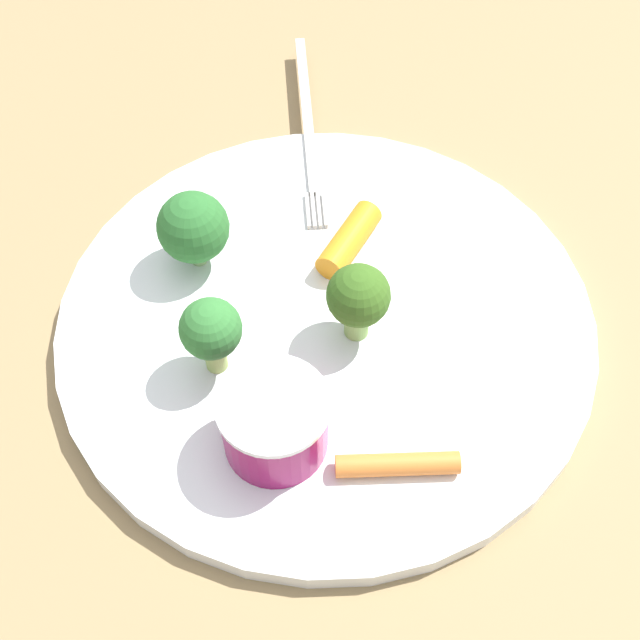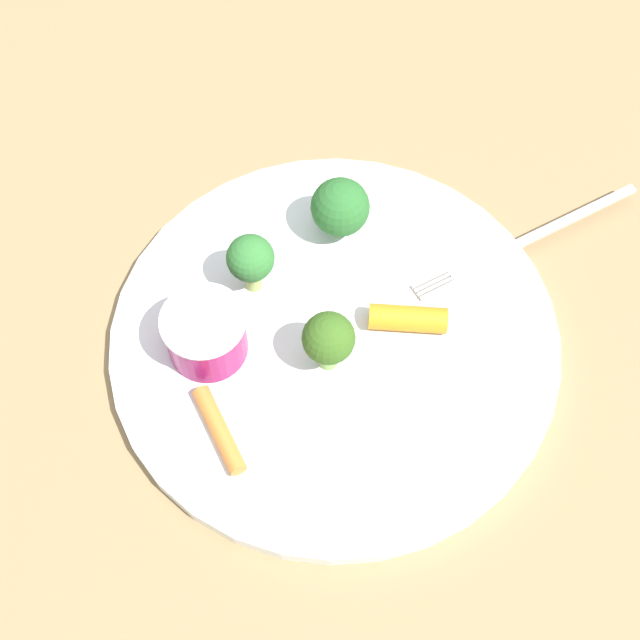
{
  "view_description": "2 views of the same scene",
  "coord_description": "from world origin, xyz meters",
  "px_view_note": "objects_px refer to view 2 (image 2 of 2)",
  "views": [
    {
      "loc": [
        -0.16,
        0.21,
        0.37
      ],
      "look_at": [
        -0.01,
        0.01,
        0.02
      ],
      "focal_mm": 45.23,
      "sensor_mm": 36.0,
      "label": 1
    },
    {
      "loc": [
        -0.27,
        -0.05,
        0.52
      ],
      "look_at": [
        0.0,
        0.01,
        0.02
      ],
      "focal_mm": 49.04,
      "sensor_mm": 36.0,
      "label": 2
    }
  ],
  "objects_px": {
    "broccoli_floret_2": "(251,260)",
    "broccoli_floret_0": "(324,339)",
    "sauce_cup": "(206,334)",
    "broccoli_floret_1": "(340,207)",
    "plate": "(335,338)",
    "fork": "(525,241)",
    "carrot_stick_1": "(219,430)",
    "carrot_stick_0": "(408,319)"
  },
  "relations": [
    {
      "from": "plate",
      "to": "broccoli_floret_2",
      "type": "relative_size",
      "value": 6.07
    },
    {
      "from": "sauce_cup",
      "to": "carrot_stick_0",
      "type": "xyz_separation_m",
      "value": [
        0.04,
        -0.12,
        -0.01
      ]
    },
    {
      "from": "plate",
      "to": "carrot_stick_1",
      "type": "xyz_separation_m",
      "value": [
        -0.08,
        0.05,
        0.01
      ]
    },
    {
      "from": "broccoli_floret_0",
      "to": "fork",
      "type": "bearing_deg",
      "value": -44.0
    },
    {
      "from": "carrot_stick_1",
      "to": "broccoli_floret_2",
      "type": "bearing_deg",
      "value": 3.76
    },
    {
      "from": "sauce_cup",
      "to": "broccoli_floret_0",
      "type": "relative_size",
      "value": 1.11
    },
    {
      "from": "broccoli_floret_1",
      "to": "plate",
      "type": "bearing_deg",
      "value": -170.12
    },
    {
      "from": "broccoli_floret_1",
      "to": "broccoli_floret_2",
      "type": "xyz_separation_m",
      "value": [
        -0.06,
        0.05,
        0.0
      ]
    },
    {
      "from": "carrot_stick_0",
      "to": "fork",
      "type": "bearing_deg",
      "value": -39.63
    },
    {
      "from": "plate",
      "to": "sauce_cup",
      "type": "relative_size",
      "value": 5.49
    },
    {
      "from": "plate",
      "to": "broccoli_floret_0",
      "type": "relative_size",
      "value": 6.08
    },
    {
      "from": "sauce_cup",
      "to": "broccoli_floret_1",
      "type": "distance_m",
      "value": 0.13
    },
    {
      "from": "broccoli_floret_2",
      "to": "broccoli_floret_0",
      "type": "bearing_deg",
      "value": -127.86
    },
    {
      "from": "sauce_cup",
      "to": "plate",
      "type": "bearing_deg",
      "value": -70.34
    },
    {
      "from": "carrot_stick_1",
      "to": "fork",
      "type": "xyz_separation_m",
      "value": [
        0.18,
        -0.17,
        -0.0
      ]
    },
    {
      "from": "plate",
      "to": "fork",
      "type": "relative_size",
      "value": 2.04
    },
    {
      "from": "broccoli_floret_0",
      "to": "sauce_cup",
      "type": "bearing_deg",
      "value": 95.52
    },
    {
      "from": "broccoli_floret_1",
      "to": "fork",
      "type": "distance_m",
      "value": 0.13
    },
    {
      "from": "broccoli_floret_1",
      "to": "broccoli_floret_2",
      "type": "height_order",
      "value": "same"
    },
    {
      "from": "broccoli_floret_0",
      "to": "carrot_stick_0",
      "type": "relative_size",
      "value": 0.96
    },
    {
      "from": "broccoli_floret_1",
      "to": "broccoli_floret_0",
      "type": "bearing_deg",
      "value": -173.66
    },
    {
      "from": "broccoli_floret_2",
      "to": "carrot_stick_1",
      "type": "height_order",
      "value": "broccoli_floret_2"
    },
    {
      "from": "broccoli_floret_0",
      "to": "broccoli_floret_1",
      "type": "bearing_deg",
      "value": 6.34
    },
    {
      "from": "broccoli_floret_2",
      "to": "fork",
      "type": "height_order",
      "value": "broccoli_floret_2"
    },
    {
      "from": "broccoli_floret_1",
      "to": "fork",
      "type": "relative_size",
      "value": 0.33
    },
    {
      "from": "sauce_cup",
      "to": "broccoli_floret_2",
      "type": "bearing_deg",
      "value": -16.98
    },
    {
      "from": "sauce_cup",
      "to": "carrot_stick_0",
      "type": "bearing_deg",
      "value": -69.93
    },
    {
      "from": "carrot_stick_0",
      "to": "carrot_stick_1",
      "type": "distance_m",
      "value": 0.14
    },
    {
      "from": "plate",
      "to": "broccoli_floret_1",
      "type": "xyz_separation_m",
      "value": [
        0.08,
        0.01,
        0.03
      ]
    },
    {
      "from": "sauce_cup",
      "to": "broccoli_floret_0",
      "type": "bearing_deg",
      "value": -84.48
    },
    {
      "from": "broccoli_floret_0",
      "to": "carrot_stick_0",
      "type": "xyz_separation_m",
      "value": [
        0.04,
        -0.05,
        -0.02
      ]
    },
    {
      "from": "broccoli_floret_1",
      "to": "broccoli_floret_2",
      "type": "bearing_deg",
      "value": 139.63
    },
    {
      "from": "broccoli_floret_0",
      "to": "broccoli_floret_2",
      "type": "height_order",
      "value": "same"
    },
    {
      "from": "sauce_cup",
      "to": "fork",
      "type": "relative_size",
      "value": 0.37
    },
    {
      "from": "plate",
      "to": "broccoli_floret_2",
      "type": "height_order",
      "value": "broccoli_floret_2"
    },
    {
      "from": "fork",
      "to": "plate",
      "type": "bearing_deg",
      "value": 131.36
    },
    {
      "from": "broccoli_floret_1",
      "to": "broccoli_floret_2",
      "type": "relative_size",
      "value": 1.0
    },
    {
      "from": "carrot_stick_0",
      "to": "broccoli_floret_2",
      "type": "bearing_deg",
      "value": 85.65
    },
    {
      "from": "broccoli_floret_0",
      "to": "fork",
      "type": "relative_size",
      "value": 0.34
    },
    {
      "from": "broccoli_floret_0",
      "to": "fork",
      "type": "xyz_separation_m",
      "value": [
        0.12,
        -0.12,
        -0.03
      ]
    },
    {
      "from": "plate",
      "to": "sauce_cup",
      "type": "bearing_deg",
      "value": 109.66
    },
    {
      "from": "plate",
      "to": "sauce_cup",
      "type": "xyz_separation_m",
      "value": [
        -0.03,
        0.08,
        0.03
      ]
    }
  ]
}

